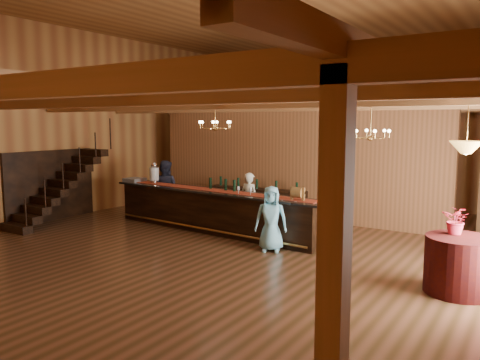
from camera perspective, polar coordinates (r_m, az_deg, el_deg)
The scene contains 26 objects.
floor at distance 10.76m, azimuth -0.36°, elevation -7.98°, with size 14.00×14.00×0.00m, color brown.
wall_back at distance 16.68m, azimuth 13.13°, elevation 6.76°, with size 12.00×0.10×5.50m, color #A66F35.
wall_left at distance 14.59m, azimuth -20.56°, elevation 6.47°, with size 0.10×14.00×5.50m, color #A66F35.
beam_grid at distance 10.82m, azimuth 1.13°, elevation 9.44°, with size 11.90×13.90×0.39m.
support_posts at distance 10.05m, azimuth -1.94°, elevation 0.24°, with size 9.20×10.20×3.20m.
partition_wall at distance 13.72m, azimuth 5.98°, elevation 1.85°, with size 9.00×0.18×3.10m, color brown.
staircase at distance 13.83m, azimuth -21.35°, elevation -0.86°, with size 1.00×2.80×2.00m.
backroom_boxes at distance 15.56m, azimuth 9.98°, elevation -1.39°, with size 4.10×0.60×1.10m.
tasting_bar at distance 12.01m, azimuth -3.39°, elevation -3.73°, with size 6.47×1.27×1.08m.
beverage_dispenser at distance 13.45m, azimuth -10.42°, elevation 0.84°, with size 0.26×0.26×0.60m.
glass_rack_tray at distance 13.96m, azimuth -12.72°, elevation 0.03°, with size 0.50×0.50×0.10m, color gray.
raffle_drum at distance 10.40m, azimuth 7.03°, elevation -1.54°, with size 0.34×0.24×0.30m.
bar_bottle_0 at distance 12.10m, azimuth -3.62°, elevation -0.40°, with size 0.07×0.07×0.30m, color black.
bar_bottle_1 at distance 11.78m, azimuth -1.76°, elevation -0.60°, with size 0.07×0.07×0.30m, color black.
bar_bottle_2 at distance 11.61m, azimuth -0.70°, elevation -0.71°, with size 0.07×0.07×0.30m, color black.
backbar_shelf at distance 13.84m, azimuth 2.05°, elevation -2.78°, with size 3.01×0.47×0.85m, color black.
round_table at distance 8.57m, azimuth 25.16°, elevation -9.36°, with size 1.09×1.09×0.94m, color #430D07.
chandelier_left at distance 11.06m, azimuth -3.06°, elevation 6.78°, with size 0.80×0.80×0.62m.
chandelier_right at distance 10.08m, azimuth 15.62°, elevation 5.50°, with size 0.80×0.80×0.79m.
pendant_lamp at distance 8.26m, azimuth 25.87°, elevation 3.62°, with size 0.52×0.52×0.90m.
bartender at distance 12.31m, azimuth 1.17°, elevation -2.51°, with size 0.54×0.36×1.49m, color white.
staff_second at distance 13.81m, azimuth -9.12°, elevation -1.12°, with size 0.82×0.64×1.69m, color #222435.
guest at distance 10.19m, azimuth 3.80°, elevation -4.73°, with size 0.70×0.45×1.43m, color #7AC6DC.
floor_plant at distance 12.95m, azimuth 19.44°, elevation -2.89°, with size 0.71×0.57×1.29m, color #2A6622.
table_flowers at distance 8.56m, azimuth 24.91°, elevation -4.47°, with size 0.43×0.37×0.48m, color #D22B42.
table_vase at distance 8.57m, azimuth 24.84°, elevation -4.98°, with size 0.16×0.16×0.32m, color tan.
Camera 1 is at (5.74, -8.66, 2.81)m, focal length 35.00 mm.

